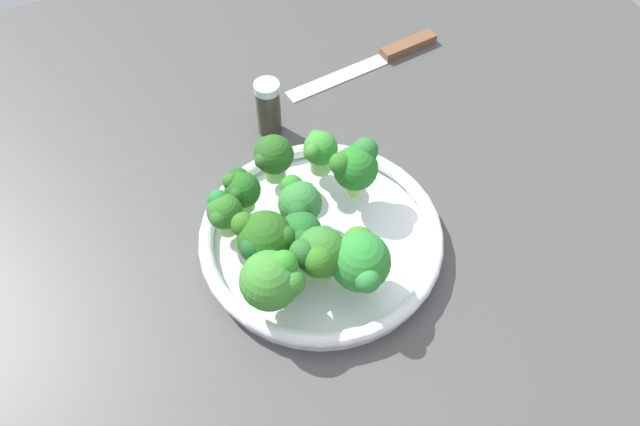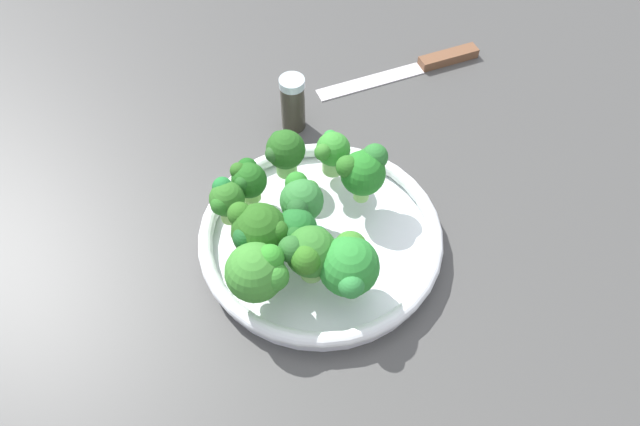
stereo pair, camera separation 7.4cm
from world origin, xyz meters
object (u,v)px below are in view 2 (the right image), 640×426
broccoli_floret_2 (363,170)px  broccoli_floret_3 (258,272)px  broccoli_floret_5 (309,252)px  broccoli_floret_10 (225,198)px  broccoli_floret_1 (349,263)px  bowl (320,236)px  pepper_shaker (293,103)px  broccoli_floret_6 (302,199)px  broccoli_floret_0 (259,231)px  broccoli_floret_8 (296,229)px  broccoli_floret_7 (330,151)px  broccoli_floret_9 (248,179)px  knife (421,66)px  broccoli_floret_4 (285,151)px

broccoli_floret_2 → broccoli_floret_3: (14.44, 11.36, 0.01)cm
broccoli_floret_5 → broccoli_floret_10: broccoli_floret_5 is taller
broccoli_floret_1 → broccoli_floret_2: bearing=-111.3°
bowl → broccoli_floret_10: size_ratio=5.02×
broccoli_floret_1 → broccoli_floret_10: broccoli_floret_1 is taller
broccoli_floret_5 → pepper_shaker: broccoli_floret_5 is taller
broccoli_floret_1 → broccoli_floret_6: (3.21, -10.17, -0.53)cm
bowl → pepper_shaker: (-0.69, -20.73, 2.71)cm
broccoli_floret_0 → broccoli_floret_3: bearing=80.7°
bowl → pepper_shaker: bearing=-91.9°
broccoli_floret_2 → broccoli_floret_8: 11.14cm
broccoli_floret_2 → broccoli_floret_6: size_ratio=1.21×
broccoli_floret_7 → broccoli_floret_8: size_ratio=0.97×
broccoli_floret_3 → broccoli_floret_5: broccoli_floret_3 is taller
broccoli_floret_6 → broccoli_floret_9: bearing=-38.9°
broccoli_floret_3 → broccoli_floret_6: size_ratio=1.28×
broccoli_floret_9 → knife: bearing=-143.4°
broccoli_floret_4 → pepper_shaker: bearing=-105.5°
broccoli_floret_5 → pepper_shaker: 27.30cm
broccoli_floret_7 → broccoli_floret_10: bearing=19.2°
broccoli_floret_4 → broccoli_floret_8: size_ratio=1.06×
broccoli_floret_1 → broccoli_floret_9: bearing=-58.9°
broccoli_floret_2 → broccoli_floret_9: 13.96cm
bowl → pepper_shaker: size_ratio=3.44×
broccoli_floret_8 → broccoli_floret_4: bearing=-94.1°
broccoli_floret_9 → pepper_shaker: size_ratio=0.63×
broccoli_floret_4 → pepper_shaker: (-3.06, -11.04, -2.72)cm
bowl → knife: (-22.24, -28.74, -1.08)cm
bowl → broccoli_floret_7: (-3.17, -8.71, 5.13)cm
broccoli_floret_4 → broccoli_floret_0: bearing=66.7°
pepper_shaker → broccoli_floret_3: bearing=72.3°
broccoli_floret_8 → broccoli_floret_10: (7.24, -6.15, -0.15)cm
broccoli_floret_5 → broccoli_floret_6: (-0.79, -8.25, -1.09)cm
bowl → broccoli_floret_1: broccoli_floret_1 is taller
broccoli_floret_0 → broccoli_floret_2: 14.77cm
pepper_shaker → broccoli_floret_2: bearing=107.8°
broccoli_floret_4 → pepper_shaker: size_ratio=0.77×
broccoli_floret_4 → knife: (-24.61, -19.05, -6.52)cm
broccoli_floret_6 → broccoli_floret_7: (-4.91, -6.62, 0.02)cm
broccoli_floret_5 → broccoli_floret_2: bearing=-130.9°
broccoli_floret_2 → broccoli_floret_0: bearing=23.4°
bowl → broccoli_floret_2: bearing=-148.0°
broccoli_floret_3 → broccoli_floret_4: (-5.96, -17.22, -0.91)cm
broccoli_floret_1 → knife: 42.80cm
broccoli_floret_7 → broccoli_floret_10: 14.43cm
bowl → broccoli_floret_0: broccoli_floret_0 is taller
broccoli_floret_6 → broccoli_floret_9: (5.71, -4.62, -0.36)cm
broccoli_floret_1 → broccoli_floret_7: (-1.71, -16.79, -0.51)cm
broccoli_floret_1 → broccoli_floret_9: broccoli_floret_1 is taller
broccoli_floret_1 → broccoli_floret_8: size_ratio=1.27×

